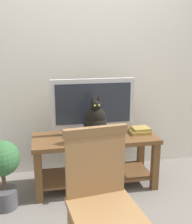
{
  "coord_description": "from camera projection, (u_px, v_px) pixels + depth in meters",
  "views": [
    {
      "loc": [
        -0.54,
        -2.04,
        1.52
      ],
      "look_at": [
        -0.01,
        0.54,
        0.83
      ],
      "focal_mm": 44.0,
      "sensor_mm": 36.0,
      "label": 1
    }
  ],
  "objects": [
    {
      "name": "ground_plane",
      "position": [
        109.0,
        218.0,
        2.42
      ],
      "size": [
        12.0,
        12.0,
        0.0
      ],
      "primitive_type": "plane",
      "color": "slate"
    },
    {
      "name": "wooden_chair",
      "position": [
        101.0,
        192.0,
        1.78
      ],
      "size": [
        0.48,
        0.48,
        0.97
      ],
      "color": "olive",
      "rests_on": "ground"
    },
    {
      "name": "potted_plant",
      "position": [
        3.0,
        168.0,
        2.48
      ],
      "size": [
        0.32,
        0.32,
        0.66
      ],
      "color": "#47474C",
      "rests_on": "ground"
    },
    {
      "name": "cat",
      "position": [
        95.0,
        120.0,
        2.66
      ],
      "size": [
        0.23,
        0.29,
        0.39
      ],
      "color": "black",
      "rests_on": "media_box"
    },
    {
      "name": "book_stack",
      "position": [
        140.0,
        130.0,
        2.93
      ],
      "size": [
        0.21,
        0.17,
        0.06
      ],
      "color": "olive",
      "rests_on": "tv_stand"
    },
    {
      "name": "tv",
      "position": [
        93.0,
        105.0,
        2.85
      ],
      "size": [
        0.87,
        0.2,
        0.58
      ],
      "color": "#B7B7BC",
      "rests_on": "tv_stand"
    },
    {
      "name": "back_wall",
      "position": [
        87.0,
        51.0,
        3.11
      ],
      "size": [
        7.0,
        0.12,
        2.8
      ],
      "primitive_type": "cube",
      "color": "silver",
      "rests_on": "ground"
    },
    {
      "name": "media_box",
      "position": [
        95.0,
        137.0,
        2.71
      ],
      "size": [
        0.35,
        0.23,
        0.07
      ],
      "color": "#ADADB2",
      "rests_on": "tv_stand"
    },
    {
      "name": "tv_stand",
      "position": [
        95.0,
        152.0,
        2.88
      ],
      "size": [
        1.28,
        0.51,
        0.56
      ],
      "color": "brown",
      "rests_on": "ground"
    }
  ]
}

